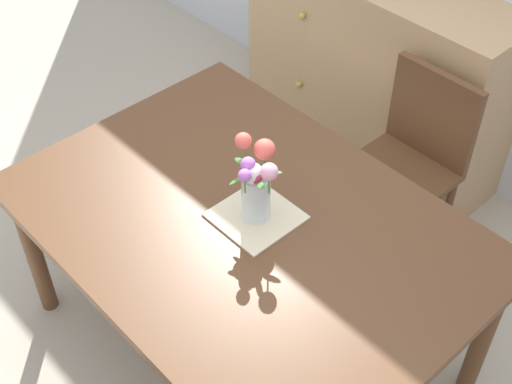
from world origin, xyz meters
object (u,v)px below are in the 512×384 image
at_px(chair_far, 411,156).
at_px(flower_vase, 256,181).
at_px(dining_table, 246,235).
at_px(dresser, 375,72).

relative_size(chair_far, flower_vase, 2.96).
bearing_deg(dining_table, chair_far, 87.62).
relative_size(dresser, flower_vase, 4.63).
bearing_deg(chair_far, dining_table, 87.62).
bearing_deg(chair_far, dresser, -36.63).
distance_m(dining_table, flower_vase, 0.25).
height_order(dining_table, chair_far, chair_far).
distance_m(chair_far, dresser, 0.68).
height_order(dining_table, flower_vase, flower_vase).
xyz_separation_m(dining_table, chair_far, (0.04, 0.93, -0.14)).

